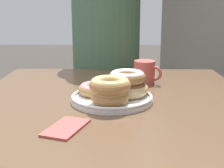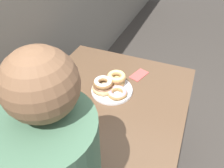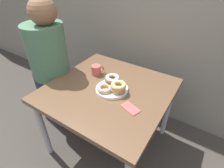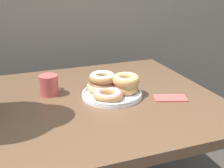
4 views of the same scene
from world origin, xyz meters
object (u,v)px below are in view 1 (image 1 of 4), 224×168
at_px(donut_plate, 115,89).
at_px(person_figure, 106,55).
at_px(dining_table, 113,118).
at_px(coffee_mug, 145,72).
at_px(napkin, 66,128).

relative_size(donut_plate, person_figure, 0.21).
relative_size(dining_table, donut_plate, 3.49).
xyz_separation_m(dining_table, coffee_mug, (-0.22, 0.13, 0.12)).
bearing_deg(napkin, dining_table, 156.85).
xyz_separation_m(donut_plate, person_figure, (-0.70, -0.05, 0.00)).
distance_m(person_figure, napkin, 0.93).
bearing_deg(coffee_mug, dining_table, -30.26).
distance_m(dining_table, donut_plate, 0.12).
xyz_separation_m(donut_plate, coffee_mug, (-0.26, 0.12, 0.00)).
distance_m(coffee_mug, person_figure, 0.47).
distance_m(donut_plate, coffee_mug, 0.29).
distance_m(coffee_mug, napkin, 0.55).
xyz_separation_m(person_figure, napkin, (0.93, -0.07, -0.04)).
bearing_deg(napkin, coffee_mug, 153.55).
xyz_separation_m(dining_table, napkin, (0.27, -0.12, 0.08)).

